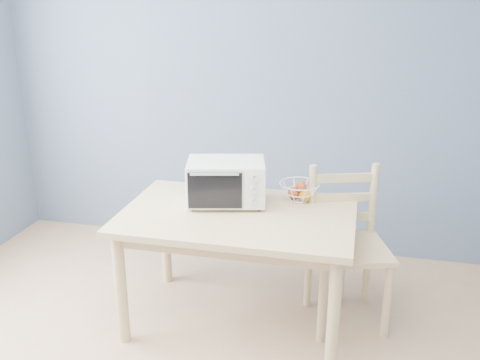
% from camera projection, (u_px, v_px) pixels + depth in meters
% --- Properties ---
extents(room, '(4.01, 4.51, 2.61)m').
position_uv_depth(room, '(125.00, 185.00, 2.07)').
color(room, tan).
rests_on(room, ground).
extents(dining_table, '(1.40, 0.90, 0.75)m').
position_uv_depth(dining_table, '(238.00, 228.00, 3.26)').
color(dining_table, '#D7BA81').
rests_on(dining_table, ground).
extents(toaster_oven, '(0.54, 0.44, 0.28)m').
position_uv_depth(toaster_oven, '(223.00, 181.00, 3.32)').
color(toaster_oven, white).
rests_on(toaster_oven, dining_table).
extents(fruit_basket, '(0.33, 0.33, 0.13)m').
position_uv_depth(fruit_basket, '(300.00, 191.00, 3.40)').
color(fruit_basket, white).
rests_on(fruit_basket, dining_table).
extents(dining_chair, '(0.58, 0.58, 1.00)m').
position_uv_depth(dining_chair, '(346.00, 249.00, 3.34)').
color(dining_chair, '#D7BA81').
rests_on(dining_chair, ground).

